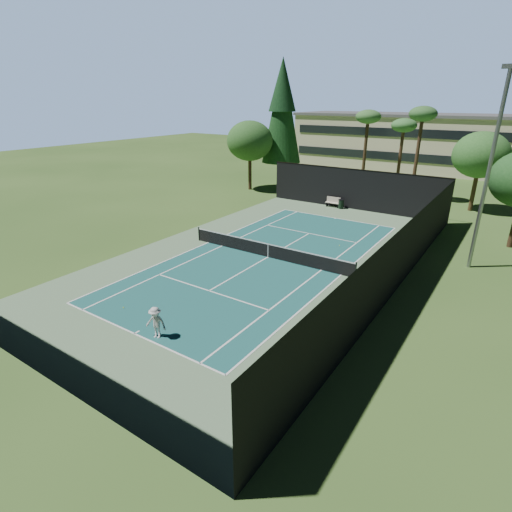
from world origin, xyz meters
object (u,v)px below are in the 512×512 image
Objects in this scene: park_bench at (333,202)px; tennis_ball_a at (124,308)px; tennis_ball_b at (250,239)px; player at (156,323)px; tennis_ball_c at (339,246)px; tennis_ball_d at (229,231)px; tennis_net at (268,250)px; trash_bin at (341,204)px.

tennis_ball_a is at bearing -91.09° from park_bench.
tennis_ball_b is (-0.71, 12.88, 0.00)m from tennis_ball_a.
player is 14.50m from tennis_ball_b.
tennis_ball_c is 0.05× the size of park_bench.
park_bench is (3.90, 12.49, 0.51)m from tennis_ball_d.
tennis_net is 13.65× the size of trash_bin.
park_bench reaches higher than trash_bin.
tennis_ball_d is 13.21m from trash_bin.
player is (1.12, -11.47, 0.23)m from tennis_net.
trash_bin is at bearing 80.66° from tennis_ball_b.
tennis_net is 15.80m from park_bench.
player is 20.24× the size of tennis_ball_b.
player reaches higher than tennis_net.
tennis_ball_a is 16.54m from tennis_ball_c.
tennis_ball_b is 1.08× the size of tennis_ball_c.
tennis_ball_a is (-2.47, -10.52, -0.52)m from tennis_net.
tennis_ball_a is at bearing -86.84° from tennis_ball_b.
player is at bearing -83.51° from park_bench.
park_bench is (0.50, 26.20, 0.51)m from tennis_ball_a.
tennis_ball_a is at bearing -93.18° from trash_bin.
tennis_net is 3.99m from tennis_ball_b.
player is 16.26m from tennis_ball_d.
trash_bin is at bearing 86.82° from tennis_ball_a.
tennis_ball_a is (-3.58, 0.95, -0.75)m from player.
tennis_ball_d is (-3.40, 13.71, 0.00)m from tennis_ball_a.
tennis_ball_d is (-9.14, -1.81, 0.00)m from tennis_ball_c.
park_bench is 0.97m from trash_bin.
tennis_ball_b is 13.38m from park_bench.
park_bench is at bearing 72.66° from tennis_ball_d.
tennis_ball_d is 13.09m from park_bench.
park_bench is 1.59× the size of trash_bin.
tennis_net is 10.82m from tennis_ball_a.
tennis_ball_d is (-5.87, 3.19, -0.52)m from tennis_net.
tennis_net is 8.60× the size of park_bench.
tennis_ball_c is 0.08× the size of trash_bin.
tennis_ball_c is (2.15, 16.46, -0.75)m from player.
park_bench is (-1.97, 15.67, -0.01)m from tennis_net.
player is at bearing -72.75° from tennis_ball_b.
tennis_ball_c is 11.91m from park_bench.
tennis_ball_d is at bearing 162.96° from tennis_ball_b.
tennis_net is 11.53m from player.
tennis_net reaches higher than tennis_ball_a.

